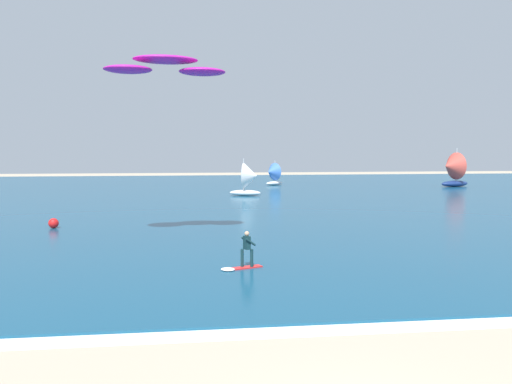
{
  "coord_description": "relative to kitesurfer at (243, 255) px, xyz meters",
  "views": [
    {
      "loc": [
        -3.44,
        -8.81,
        5.47
      ],
      "look_at": [
        -0.29,
        16.3,
        3.36
      ],
      "focal_mm": 36.75,
      "sensor_mm": 36.0,
      "label": 1
    }
  ],
  "objects": [
    {
      "name": "shoreline_foam",
      "position": [
        -1.43,
        -7.22,
        -0.7
      ],
      "size": [
        109.03,
        2.65,
        0.01
      ],
      "primitive_type": "cube",
      "color": "white",
      "rests_on": "ground"
    },
    {
      "name": "kite",
      "position": [
        -3.66,
        7.83,
        9.47
      ],
      "size": [
        7.13,
        2.9,
        1.05
      ],
      "color": "#B21999"
    },
    {
      "name": "ocean",
      "position": [
        1.13,
        37.39,
        -0.65
      ],
      "size": [
        160.0,
        90.0,
        0.1
      ],
      "primitive_type": "cube",
      "color": "navy",
      "rests_on": "ground"
    },
    {
      "name": "sailboat_leading",
      "position": [
        34.08,
        46.34,
        1.88
      ],
      "size": [
        4.83,
        4.24,
        5.42
      ],
      "color": "navy",
      "rests_on": "ocean"
    },
    {
      "name": "kitesurfer",
      "position": [
        0.0,
        0.0,
        0.0
      ],
      "size": [
        2.02,
        1.24,
        1.67
      ],
      "color": "red",
      "rests_on": "ocean"
    },
    {
      "name": "marker_buoy",
      "position": [
        -11.52,
        13.41,
        -0.26
      ],
      "size": [
        0.68,
        0.68,
        0.68
      ],
      "primitive_type": "sphere",
      "color": "red",
      "rests_on": "ocean"
    },
    {
      "name": "sailboat_mid_right",
      "position": [
        9.56,
        52.54,
        1.08
      ],
      "size": [
        3.3,
        3.08,
        3.67
      ],
      "color": "white",
      "rests_on": "ocean"
    },
    {
      "name": "sailboat_outermost",
      "position": [
        4.34,
        35.87,
        1.34
      ],
      "size": [
        3.77,
        3.32,
        4.24
      ],
      "color": "white",
      "rests_on": "ocean"
    }
  ]
}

